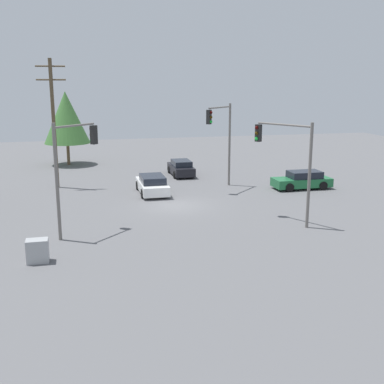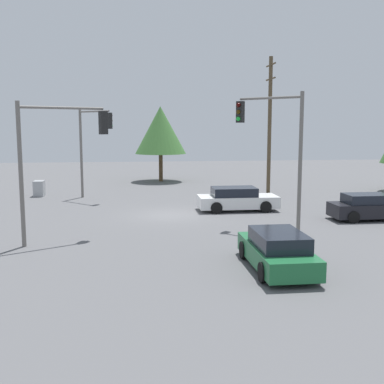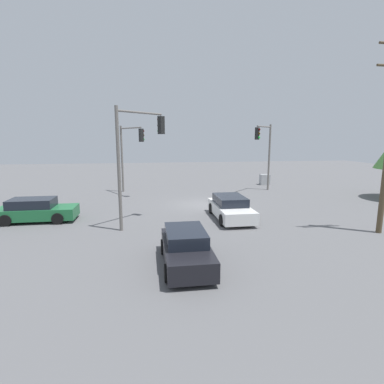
{
  "view_description": "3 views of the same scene",
  "coord_description": "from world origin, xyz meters",
  "px_view_note": "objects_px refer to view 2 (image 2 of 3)",
  "views": [
    {
      "loc": [
        -6.31,
        -31.08,
        8.24
      ],
      "look_at": [
        0.8,
        -1.34,
        1.21
      ],
      "focal_mm": 45.0,
      "sensor_mm": 36.0,
      "label": 1
    },
    {
      "loc": [
        26.81,
        -2.0,
        5.1
      ],
      "look_at": [
        1.01,
        1.11,
        1.44
      ],
      "focal_mm": 45.0,
      "sensor_mm": 36.0,
      "label": 2
    },
    {
      "loc": [
        4.03,
        21.64,
        4.95
      ],
      "look_at": [
        0.96,
        0.87,
        1.16
      ],
      "focal_mm": 28.0,
      "sensor_mm": 36.0,
      "label": 3
    }
  ],
  "objects_px": {
    "traffic_signal_cross": "(92,138)",
    "sedan_dark": "(369,207)",
    "sedan_white": "(237,199)",
    "traffic_signal_main": "(275,138)",
    "electrical_cabinet": "(39,188)",
    "traffic_signal_aux": "(57,146)",
    "sedan_green": "(277,251)"
  },
  "relations": [
    {
      "from": "traffic_signal_cross",
      "to": "sedan_dark",
      "type": "bearing_deg",
      "value": 13.71
    },
    {
      "from": "sedan_white",
      "to": "traffic_signal_main",
      "type": "xyz_separation_m",
      "value": [
        5.61,
        0.59,
        3.79
      ]
    },
    {
      "from": "traffic_signal_cross",
      "to": "electrical_cabinet",
      "type": "distance_m",
      "value": 5.69
    },
    {
      "from": "traffic_signal_cross",
      "to": "traffic_signal_aux",
      "type": "relative_size",
      "value": 1.03
    },
    {
      "from": "sedan_white",
      "to": "sedan_dark",
      "type": "bearing_deg",
      "value": 60.79
    },
    {
      "from": "traffic_signal_aux",
      "to": "electrical_cabinet",
      "type": "bearing_deg",
      "value": 74.53
    },
    {
      "from": "traffic_signal_aux",
      "to": "sedan_white",
      "type": "bearing_deg",
      "value": 5.55
    },
    {
      "from": "sedan_white",
      "to": "traffic_signal_cross",
      "type": "bearing_deg",
      "value": -122.47
    },
    {
      "from": "sedan_green",
      "to": "traffic_signal_cross",
      "type": "distance_m",
      "value": 19.39
    },
    {
      "from": "sedan_dark",
      "to": "traffic_signal_main",
      "type": "height_order",
      "value": "traffic_signal_main"
    },
    {
      "from": "electrical_cabinet",
      "to": "sedan_green",
      "type": "bearing_deg",
      "value": 31.55
    },
    {
      "from": "sedan_dark",
      "to": "traffic_signal_main",
      "type": "relative_size",
      "value": 0.64
    },
    {
      "from": "traffic_signal_aux",
      "to": "electrical_cabinet",
      "type": "distance_m",
      "value": 14.84
    },
    {
      "from": "sedan_white",
      "to": "traffic_signal_cross",
      "type": "relative_size",
      "value": 0.76
    },
    {
      "from": "traffic_signal_main",
      "to": "traffic_signal_cross",
      "type": "distance_m",
      "value": 14.69
    },
    {
      "from": "sedan_dark",
      "to": "sedan_white",
      "type": "xyz_separation_m",
      "value": [
        -3.62,
        -6.47,
        0.0
      ]
    },
    {
      "from": "traffic_signal_main",
      "to": "traffic_signal_cross",
      "type": "xyz_separation_m",
      "value": [
        -11.25,
        -9.45,
        -0.26
      ]
    },
    {
      "from": "traffic_signal_main",
      "to": "electrical_cabinet",
      "type": "distance_m",
      "value": 19.11
    },
    {
      "from": "sedan_dark",
      "to": "electrical_cabinet",
      "type": "height_order",
      "value": "sedan_dark"
    },
    {
      "from": "sedan_white",
      "to": "traffic_signal_aux",
      "type": "bearing_deg",
      "value": -54.9
    },
    {
      "from": "sedan_green",
      "to": "traffic_signal_aux",
      "type": "xyz_separation_m",
      "value": [
        -5.2,
        -8.26,
        3.49
      ]
    },
    {
      "from": "traffic_signal_aux",
      "to": "sedan_green",
      "type": "bearing_deg",
      "value": -61.72
    },
    {
      "from": "sedan_dark",
      "to": "traffic_signal_main",
      "type": "distance_m",
      "value": 7.28
    },
    {
      "from": "sedan_dark",
      "to": "traffic_signal_aux",
      "type": "distance_m",
      "value": 16.47
    },
    {
      "from": "sedan_green",
      "to": "traffic_signal_main",
      "type": "bearing_deg",
      "value": 74.74
    },
    {
      "from": "traffic_signal_main",
      "to": "traffic_signal_aux",
      "type": "height_order",
      "value": "traffic_signal_main"
    },
    {
      "from": "sedan_white",
      "to": "traffic_signal_cross",
      "type": "distance_m",
      "value": 11.08
    },
    {
      "from": "sedan_green",
      "to": "electrical_cabinet",
      "type": "height_order",
      "value": "sedan_green"
    },
    {
      "from": "traffic_signal_cross",
      "to": "electrical_cabinet",
      "type": "bearing_deg",
      "value": -158.92
    },
    {
      "from": "traffic_signal_cross",
      "to": "electrical_cabinet",
      "type": "relative_size",
      "value": 5.61
    },
    {
      "from": "sedan_white",
      "to": "traffic_signal_aux",
      "type": "xyz_separation_m",
      "value": [
        6.57,
        -9.35,
        3.49
      ]
    },
    {
      "from": "sedan_white",
      "to": "sedan_green",
      "type": "bearing_deg",
      "value": -5.28
    }
  ]
}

